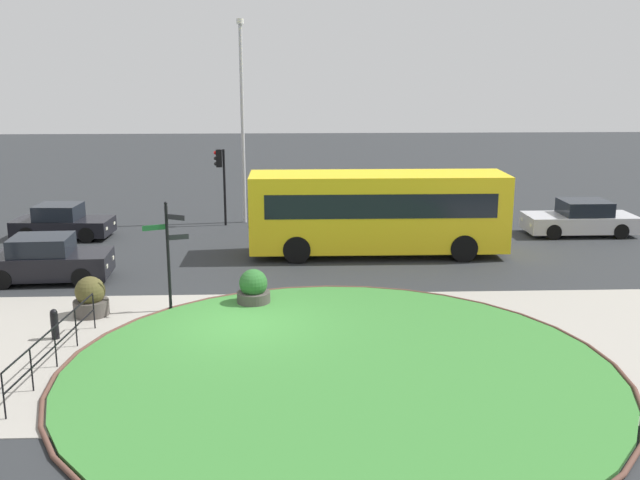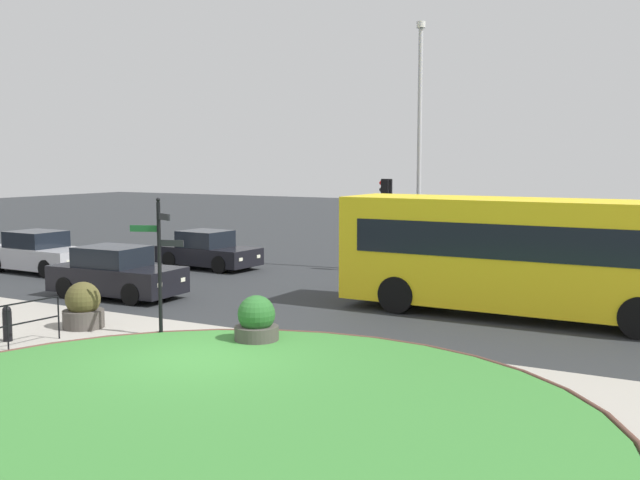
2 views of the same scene
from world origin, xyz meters
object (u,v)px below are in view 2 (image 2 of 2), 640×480
bus_yellow (522,254)px  car_far_lane (208,251)px  traffic_light_near (387,204)px  lamppost_tall (419,141)px  car_trailing (39,254)px  bollard_foreground (7,323)px  signpost_directional (159,257)px  planter_near_signpost (256,323)px  car_near_lane (116,274)px  planter_kerbside (83,308)px

bus_yellow → car_far_lane: size_ratio=2.38×
traffic_light_near → lamppost_tall: (0.97, 0.63, 2.27)m
car_far_lane → car_trailing: size_ratio=0.92×
bus_yellow → bollard_foreground: bearing=42.1°
bollard_foreground → traffic_light_near: bearing=77.5°
bus_yellow → signpost_directional: bearing=43.3°
traffic_light_near → planter_near_signpost: bearing=92.5°
car_near_lane → lamppost_tall: size_ratio=0.46×
signpost_directional → car_far_lane: (-5.98, 9.55, -1.22)m
car_far_lane → bus_yellow: bearing=-11.0°
car_near_lane → planter_near_signpost: bearing=-25.0°
bus_yellow → car_near_lane: (-11.34, -3.01, -0.97)m
signpost_directional → car_trailing: 12.23m
bollard_foreground → car_trailing: size_ratio=0.19×
signpost_directional → traffic_light_near: bearing=88.0°
bus_yellow → car_near_lane: 11.78m
signpost_directional → lamppost_tall: bearing=83.6°
car_near_lane → lamppost_tall: lamppost_tall is taller
signpost_directional → car_far_lane: size_ratio=0.81×
lamppost_tall → planter_kerbside: bearing=-105.9°
bus_yellow → car_trailing: size_ratio=2.19×
bus_yellow → lamppost_tall: bearing=-48.6°
bollard_foreground → planter_near_signpost: planter_near_signpost is taller
car_near_lane → traffic_light_near: 10.05m
lamppost_tall → planter_kerbside: 13.89m
car_trailing → planter_kerbside: 10.42m
traffic_light_near → lamppost_tall: bearing=-154.4°
bollard_foreground → bus_yellow: bus_yellow is taller
bollard_foreground → car_near_lane: size_ratio=0.20×
planter_kerbside → bus_yellow: bearing=36.2°
bollard_foreground → planter_near_signpost: bearing=27.2°
planter_kerbside → traffic_light_near: bearing=77.7°
bus_yellow → car_trailing: 17.55m
car_far_lane → planter_near_signpost: 12.34m
car_far_lane → traffic_light_near: traffic_light_near is taller
planter_near_signpost → traffic_light_near: bearing=99.8°
bollard_foreground → car_near_lane: bearing=109.6°
bollard_foreground → car_far_lane: car_far_lane is taller
bollard_foreground → car_far_lane: (-3.32, 11.67, 0.22)m
signpost_directional → planter_kerbside: 2.62m
lamppost_tall → planter_near_signpost: lamppost_tall is taller
bus_yellow → planter_kerbside: (-8.98, -6.57, -1.15)m
signpost_directional → car_near_lane: size_ratio=0.79×
car_trailing → planter_kerbside: bearing=-33.6°
bollard_foreground → lamppost_tall: bearing=74.4°
traffic_light_near → planter_near_signpost: size_ratio=3.09×
signpost_directional → bus_yellow: size_ratio=0.34×
signpost_directional → planter_kerbside: size_ratio=2.82×
signpost_directional → car_near_lane: bearing=144.4°
signpost_directional → planter_near_signpost: size_ratio=2.93×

